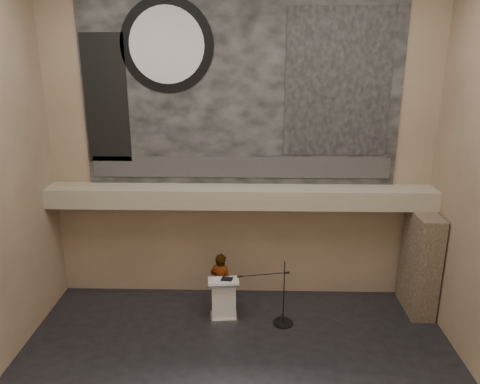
{
  "coord_description": "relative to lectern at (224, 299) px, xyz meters",
  "views": [
    {
      "loc": [
        0.28,
        -7.92,
        6.68
      ],
      "look_at": [
        0.0,
        3.2,
        3.2
      ],
      "focal_mm": 35.0,
      "sensor_mm": 36.0,
      "label": 1
    }
  ],
  "objects": [
    {
      "name": "speaker_person",
      "position": [
        -0.09,
        0.38,
        0.26
      ],
      "size": [
        0.68,
        0.55,
        1.62
      ],
      "primitive_type": "imported",
      "rotation": [
        0.0,
        0.0,
        2.82
      ],
      "color": "white",
      "rests_on": "floor"
    },
    {
      "name": "soffit",
      "position": [
        0.4,
        1.03,
        2.4
      ],
      "size": [
        10.0,
        0.8,
        0.5
      ],
      "primitive_type": "cube",
      "color": "gray",
      "rests_on": "wall_back"
    },
    {
      "name": "wall_front",
      "position": [
        0.4,
        -6.57,
        3.7
      ],
      "size": [
        10.0,
        0.02,
        8.5
      ],
      "primitive_type": "cube",
      "color": "#7B654E",
      "rests_on": "floor"
    },
    {
      "name": "wall_back",
      "position": [
        0.4,
        1.43,
        3.7
      ],
      "size": [
        10.0,
        0.02,
        8.5
      ],
      "primitive_type": "cube",
      "color": "#7B654E",
      "rests_on": "floor"
    },
    {
      "name": "stone_pier",
      "position": [
        5.05,
        0.58,
        0.8
      ],
      "size": [
        0.6,
        1.4,
        2.7
      ],
      "primitive_type": "cube",
      "color": "#46392B",
      "rests_on": "floor"
    },
    {
      "name": "banner_building_print",
      "position": [
        2.8,
        1.36,
        5.25
      ],
      "size": [
        2.6,
        0.02,
        3.6
      ],
      "primitive_type": "cube",
      "color": "black",
      "rests_on": "banner"
    },
    {
      "name": "banner_text_strip",
      "position": [
        0.4,
        1.36,
        3.1
      ],
      "size": [
        7.76,
        0.02,
        0.55
      ],
      "primitive_type": "cube",
      "color": "#2C2C2C",
      "rests_on": "banner"
    },
    {
      "name": "banner_clock_rim",
      "position": [
        -1.4,
        1.36,
        6.15
      ],
      "size": [
        2.3,
        0.02,
        2.3
      ],
      "primitive_type": "cylinder",
      "rotation": [
        1.57,
        0.0,
        0.0
      ],
      "color": "black",
      "rests_on": "banner"
    },
    {
      "name": "banner",
      "position": [
        0.4,
        1.4,
        5.15
      ],
      "size": [
        8.0,
        0.05,
        5.0
      ],
      "primitive_type": "cube",
      "color": "black",
      "rests_on": "wall_back"
    },
    {
      "name": "papers",
      "position": [
        -0.16,
        -0.07,
        0.55
      ],
      "size": [
        0.31,
        0.36,
        0.0
      ],
      "primitive_type": "cube",
      "rotation": [
        0.0,
        0.0,
        -0.34
      ],
      "color": "silver",
      "rests_on": "lectern"
    },
    {
      "name": "sprinkler_left",
      "position": [
        -1.2,
        0.98,
        2.12
      ],
      "size": [
        0.04,
        0.04,
        0.06
      ],
      "primitive_type": "cylinder",
      "color": "#B2893D",
      "rests_on": "soffit"
    },
    {
      "name": "sprinkler_right",
      "position": [
        2.3,
        0.98,
        2.12
      ],
      "size": [
        0.04,
        0.04,
        0.06
      ],
      "primitive_type": "cylinder",
      "color": "#B2893D",
      "rests_on": "soffit"
    },
    {
      "name": "banner_brick_print",
      "position": [
        -3.0,
        1.36,
        4.85
      ],
      "size": [
        1.1,
        0.02,
        3.2
      ],
      "primitive_type": "cube",
      "color": "black",
      "rests_on": "banner"
    },
    {
      "name": "mic_stand",
      "position": [
        1.47,
        -0.21,
        -0.31
      ],
      "size": [
        1.4,
        0.52,
        1.71
      ],
      "rotation": [
        0.0,
        0.0,
        0.2
      ],
      "color": "black",
      "rests_on": "floor"
    },
    {
      "name": "lectern",
      "position": [
        0.0,
        0.0,
        0.0
      ],
      "size": [
        0.81,
        0.62,
        1.14
      ],
      "rotation": [
        0.0,
        0.0,
        0.1
      ],
      "color": "silver",
      "rests_on": "floor"
    },
    {
      "name": "banner_clock_face",
      "position": [
        -1.4,
        1.34,
        6.15
      ],
      "size": [
        1.84,
        0.02,
        1.84
      ],
      "primitive_type": "cylinder",
      "rotation": [
        1.57,
        0.0,
        0.0
      ],
      "color": "silver",
      "rests_on": "banner"
    },
    {
      "name": "binder",
      "position": [
        0.09,
        -0.02,
        0.56
      ],
      "size": [
        0.31,
        0.27,
        0.04
      ],
      "primitive_type": "cube",
      "rotation": [
        0.0,
        0.0,
        -0.2
      ],
      "color": "black",
      "rests_on": "lectern"
    }
  ]
}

